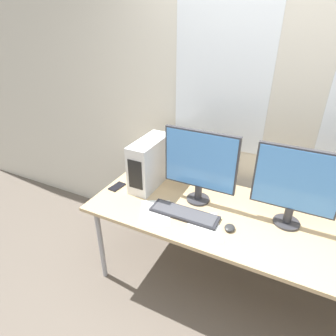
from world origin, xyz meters
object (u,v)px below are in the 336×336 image
monitor_main (200,164)px  mouse (230,228)px  pc_tower (150,163)px  keyboard (184,214)px  monitor_right_near (296,185)px  cell_phone (117,187)px

monitor_main → mouse: (0.31, -0.22, -0.29)m
pc_tower → keyboard: (0.42, -0.26, -0.18)m
mouse → monitor_right_near: bearing=35.4°
monitor_main → monitor_right_near: (0.63, 0.01, -0.00)m
pc_tower → cell_phone: 0.34m
cell_phone → mouse: bearing=0.8°
monitor_right_near → cell_phone: 1.33m
keyboard → cell_phone: 0.64m
pc_tower → keyboard: bearing=-31.7°
monitor_main → monitor_right_near: monitor_main is taller
keyboard → mouse: (0.33, -0.01, 0.00)m
mouse → cell_phone: (-0.96, 0.10, -0.01)m
pc_tower → monitor_main: monitor_main is taller
pc_tower → monitor_right_near: 1.08m
monitor_main → keyboard: 0.37m
keyboard → mouse: 0.33m
monitor_right_near → cell_phone: bearing=-174.2°
monitor_main → monitor_right_near: 0.63m
monitor_main → keyboard: (-0.02, -0.21, -0.30)m
keyboard → monitor_main: bearing=84.9°
pc_tower → cell_phone: bearing=-142.2°
monitor_main → mouse: 0.48m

